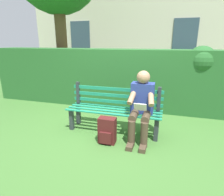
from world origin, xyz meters
TOP-DOWN VIEW (x-y plane):
  - ground at (0.00, 0.00)m, footprint 60.00×60.00m
  - park_bench at (0.00, -0.07)m, footprint 1.72×0.45m
  - person_seated at (-0.51, 0.10)m, footprint 0.44×0.73m
  - hedge_backdrop at (0.37, -1.47)m, footprint 6.55×0.75m
  - building_facade at (0.76, -6.41)m, footprint 8.79×2.76m
  - backpack at (-0.01, 0.43)m, footprint 0.28×0.24m

SIDE VIEW (x-z plane):
  - ground at x=0.00m, z-range 0.00..0.00m
  - backpack at x=-0.01m, z-range -0.01..0.43m
  - park_bench at x=0.00m, z-range 0.00..0.86m
  - person_seated at x=-0.51m, z-range 0.03..1.18m
  - hedge_backdrop at x=0.37m, z-range -0.02..1.50m
  - building_facade at x=0.76m, z-range 0.00..6.60m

